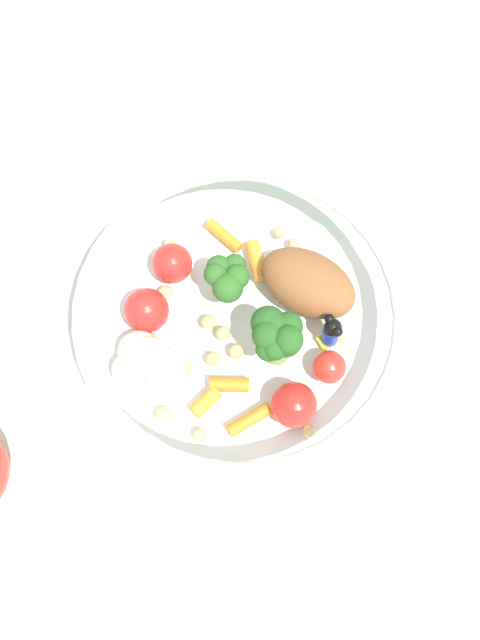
{
  "coord_description": "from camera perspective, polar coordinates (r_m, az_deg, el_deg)",
  "views": [
    {
      "loc": [
        -0.14,
        0.15,
        0.54
      ],
      "look_at": [
        0.01,
        0.01,
        0.03
      ],
      "focal_mm": 42.15,
      "sensor_mm": 36.0,
      "label": 1
    }
  ],
  "objects": [
    {
      "name": "ground_plane",
      "position": [
        0.58,
        1.35,
        -1.5
      ],
      "size": [
        2.4,
        2.4,
        0.0
      ],
      "primitive_type": "plane",
      "color": "silver"
    },
    {
      "name": "food_container",
      "position": [
        0.55,
        -0.06,
        -0.01
      ],
      "size": [
        0.24,
        0.24,
        0.07
      ],
      "color": "white",
      "rests_on": "ground_plane"
    }
  ]
}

